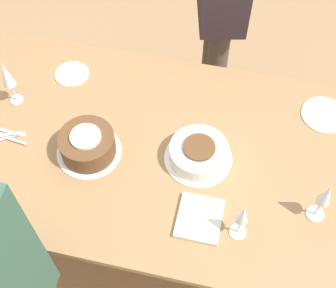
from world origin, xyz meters
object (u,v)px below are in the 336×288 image
at_px(wine_glass_near, 325,196).
at_px(wine_glass_extra, 6,75).
at_px(cake_center_white, 199,153).
at_px(cake_front_chocolate, 88,145).
at_px(wine_glass_far, 242,216).

bearing_deg(wine_glass_near, wine_glass_extra, 168.39).
relative_size(cake_center_white, wine_glass_near, 1.29).
bearing_deg(cake_center_white, cake_front_chocolate, -171.47).
bearing_deg(cake_center_white, wine_glass_far, -54.56).
height_order(cake_center_white, wine_glass_near, wine_glass_near).
bearing_deg(cake_center_white, wine_glass_extra, 171.59).
relative_size(cake_front_chocolate, wine_glass_near, 1.24).
distance_m(cake_front_chocolate, wine_glass_near, 0.89).
height_order(cake_front_chocolate, wine_glass_extra, wine_glass_extra).
bearing_deg(wine_glass_near, cake_center_white, 162.91).
distance_m(cake_front_chocolate, wine_glass_far, 0.66).
distance_m(cake_center_white, cake_front_chocolate, 0.43).
bearing_deg(wine_glass_extra, cake_front_chocolate, -25.50).
xyz_separation_m(cake_front_chocolate, wine_glass_extra, (-0.38, 0.18, 0.10)).
xyz_separation_m(cake_front_chocolate, wine_glass_far, (0.62, -0.21, 0.08)).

